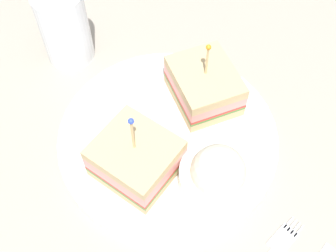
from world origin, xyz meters
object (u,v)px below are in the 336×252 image
Objects in this scene: drink_glass at (65,30)px; fork at (274,249)px; plate at (168,136)px; coleslaw_bowl at (217,175)px; sandwich_half_front at (204,86)px; sandwich_half_back at (136,158)px.

fork is at bearing 135.51° from drink_glass.
plate is 10.05cm from coleslaw_bowl.
coleslaw_bowl is at bearing 136.19° from drink_glass.
sandwich_half_front is 0.99× the size of sandwich_half_back.
sandwich_half_front is at bearing -124.03° from sandwich_half_back.
sandwich_half_back is at bearing 55.97° from sandwich_half_front.
sandwich_half_front is 1.19× the size of fork.
sandwich_half_front is 1.06× the size of drink_glass.
coleslaw_bowl is 10.82cm from fork.
drink_glass is (12.63, -20.26, 1.25)cm from sandwich_half_back.
drink_glass is at bearing -42.15° from plate.
plate is 3.18× the size of coleslaw_bowl.
sandwich_half_back is 1.21× the size of fork.
sandwich_half_back reaches higher than coleslaw_bowl.
sandwich_half_back is (3.59, 5.58, 3.41)cm from plate.
sandwich_half_front is at bearing -67.09° from fork.
sandwich_half_back reaches higher than plate.
sandwich_half_back reaches higher than fork.
drink_glass is 1.12× the size of fork.
plate reaches higher than fork.
sandwich_half_back is 1.07× the size of drink_glass.
sandwich_half_front is 23.11cm from fork.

